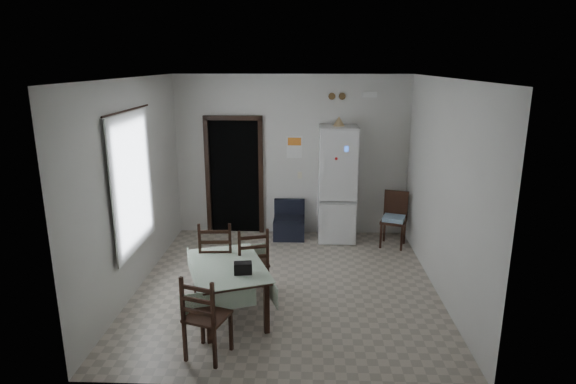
# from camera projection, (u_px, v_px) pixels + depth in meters

# --- Properties ---
(ground) EXTENTS (4.50, 4.50, 0.00)m
(ground) POSITION_uv_depth(u_px,v_px,m) (287.00, 285.00, 6.91)
(ground) COLOR #A49886
(ground) RESTS_ON ground
(ceiling) EXTENTS (4.20, 4.50, 0.02)m
(ceiling) POSITION_uv_depth(u_px,v_px,m) (287.00, 78.00, 6.15)
(ceiling) COLOR white
(ceiling) RESTS_ON ground
(wall_back) EXTENTS (4.20, 0.02, 2.90)m
(wall_back) POSITION_uv_depth(u_px,v_px,m) (292.00, 156.00, 8.70)
(wall_back) COLOR silver
(wall_back) RESTS_ON ground
(wall_front) EXTENTS (4.20, 0.02, 2.90)m
(wall_front) POSITION_uv_depth(u_px,v_px,m) (276.00, 250.00, 4.36)
(wall_front) COLOR silver
(wall_front) RESTS_ON ground
(wall_left) EXTENTS (0.02, 4.50, 2.90)m
(wall_left) POSITION_uv_depth(u_px,v_px,m) (134.00, 186.00, 6.61)
(wall_left) COLOR silver
(wall_left) RESTS_ON ground
(wall_right) EXTENTS (0.02, 4.50, 2.90)m
(wall_right) POSITION_uv_depth(u_px,v_px,m) (443.00, 189.00, 6.45)
(wall_right) COLOR silver
(wall_right) RESTS_ON ground
(doorway) EXTENTS (1.06, 0.52, 2.22)m
(doorway) POSITION_uv_depth(u_px,v_px,m) (236.00, 174.00, 9.04)
(doorway) COLOR black
(doorway) RESTS_ON ground
(window_recess) EXTENTS (0.10, 1.20, 1.60)m
(window_recess) POSITION_uv_depth(u_px,v_px,m) (125.00, 182.00, 6.39)
(window_recess) COLOR silver
(window_recess) RESTS_ON ground
(curtain) EXTENTS (0.02, 1.45, 1.85)m
(curtain) POSITION_uv_depth(u_px,v_px,m) (133.00, 182.00, 6.39)
(curtain) COLOR white
(curtain) RESTS_ON ground
(curtain_rod) EXTENTS (0.02, 1.60, 0.02)m
(curtain_rod) POSITION_uv_depth(u_px,v_px,m) (127.00, 110.00, 6.14)
(curtain_rod) COLOR black
(curtain_rod) RESTS_ON ground
(calendar) EXTENTS (0.28, 0.02, 0.40)m
(calendar) POSITION_uv_depth(u_px,v_px,m) (294.00, 147.00, 8.64)
(calendar) COLOR white
(calendar) RESTS_ON ground
(calendar_image) EXTENTS (0.24, 0.01, 0.14)m
(calendar_image) POSITION_uv_depth(u_px,v_px,m) (294.00, 142.00, 8.61)
(calendar_image) COLOR orange
(calendar_image) RESTS_ON ground
(light_switch) EXTENTS (0.08, 0.02, 0.12)m
(light_switch) POSITION_uv_depth(u_px,v_px,m) (300.00, 175.00, 8.78)
(light_switch) COLOR beige
(light_switch) RESTS_ON ground
(vent_left) EXTENTS (0.12, 0.03, 0.12)m
(vent_left) POSITION_uv_depth(u_px,v_px,m) (332.00, 96.00, 8.38)
(vent_left) COLOR #513B20
(vent_left) RESTS_ON ground
(vent_right) EXTENTS (0.12, 0.03, 0.12)m
(vent_right) POSITION_uv_depth(u_px,v_px,m) (342.00, 96.00, 8.38)
(vent_right) COLOR #513B20
(vent_right) RESTS_ON ground
(emergency_light) EXTENTS (0.25, 0.07, 0.09)m
(emergency_light) POSITION_uv_depth(u_px,v_px,m) (370.00, 95.00, 8.33)
(emergency_light) COLOR white
(emergency_light) RESTS_ON ground
(fridge) EXTENTS (0.67, 0.67, 2.04)m
(fridge) POSITION_uv_depth(u_px,v_px,m) (337.00, 184.00, 8.48)
(fridge) COLOR silver
(fridge) RESTS_ON ground
(tan_cone) EXTENTS (0.22, 0.22, 0.16)m
(tan_cone) POSITION_uv_depth(u_px,v_px,m) (339.00, 121.00, 8.21)
(tan_cone) COLOR tan
(tan_cone) RESTS_ON fridge
(navy_seat) EXTENTS (0.56, 0.54, 0.67)m
(navy_seat) POSITION_uv_depth(u_px,v_px,m) (289.00, 220.00, 8.69)
(navy_seat) COLOR black
(navy_seat) RESTS_ON ground
(corner_chair) EXTENTS (0.52, 0.52, 0.95)m
(corner_chair) POSITION_uv_depth(u_px,v_px,m) (394.00, 220.00, 8.26)
(corner_chair) COLOR black
(corner_chair) RESTS_ON ground
(dining_table) EXTENTS (1.25, 1.52, 0.68)m
(dining_table) POSITION_uv_depth(u_px,v_px,m) (229.00, 290.00, 6.02)
(dining_table) COLOR #A3B89E
(dining_table) RESTS_ON ground
(black_bag) EXTENTS (0.23, 0.15, 0.14)m
(black_bag) POSITION_uv_depth(u_px,v_px,m) (243.00, 268.00, 5.68)
(black_bag) COLOR black
(black_bag) RESTS_ON dining_table
(dining_chair_far_left) EXTENTS (0.49, 0.49, 1.08)m
(dining_chair_far_left) POSITION_uv_depth(u_px,v_px,m) (218.00, 257.00, 6.53)
(dining_chair_far_left) COLOR black
(dining_chair_far_left) RESTS_ON ground
(dining_chair_far_right) EXTENTS (0.53, 0.53, 1.01)m
(dining_chair_far_right) POSITION_uv_depth(u_px,v_px,m) (252.00, 261.00, 6.49)
(dining_chair_far_right) COLOR black
(dining_chair_far_right) RESTS_ON ground
(dining_chair_near_head) EXTENTS (0.53, 0.53, 0.98)m
(dining_chair_near_head) POSITION_uv_depth(u_px,v_px,m) (207.00, 315.00, 5.13)
(dining_chair_near_head) COLOR black
(dining_chair_near_head) RESTS_ON ground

